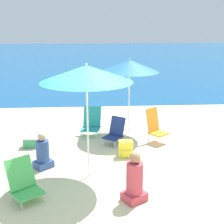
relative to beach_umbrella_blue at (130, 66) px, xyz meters
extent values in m
plane|color=beige|center=(-0.82, -2.81, -1.93)|extent=(60.00, 60.00, 0.00)
cube|color=navy|center=(-0.82, 23.00, -1.92)|extent=(60.00, 40.00, 0.01)
cylinder|color=white|center=(0.00, 0.00, -1.04)|extent=(0.04, 0.04, 1.77)
cone|color=blue|center=(0.00, 0.00, 0.00)|extent=(1.63, 1.63, 0.33)
sphere|color=white|center=(0.00, 0.00, 0.19)|extent=(0.04, 0.04, 0.04)
cylinder|color=white|center=(-1.14, -2.62, -0.94)|extent=(0.04, 0.04, 1.98)
cone|color=teal|center=(-1.14, -2.62, 0.21)|extent=(1.78, 1.78, 0.32)
sphere|color=white|center=(-1.14, -2.62, 0.38)|extent=(0.04, 0.04, 0.04)
cylinder|color=silver|center=(-2.26, -3.79, -1.85)|extent=(0.02, 0.02, 0.16)
cylinder|color=silver|center=(-1.93, -3.54, -1.85)|extent=(0.02, 0.02, 0.16)
cylinder|color=silver|center=(-2.49, -3.49, -1.85)|extent=(0.02, 0.02, 0.16)
cylinder|color=silver|center=(-2.17, -3.23, -1.85)|extent=(0.02, 0.02, 0.16)
cube|color=#47B756|center=(-2.21, -3.51, -1.75)|extent=(0.66, 0.65, 0.04)
cube|color=#47B756|center=(-2.35, -3.33, -1.45)|extent=(0.52, 0.48, 0.54)
cylinder|color=silver|center=(-0.77, -1.00, -1.83)|extent=(0.02, 0.02, 0.20)
cylinder|color=silver|center=(-0.49, -1.21, -1.83)|extent=(0.02, 0.02, 0.20)
cylinder|color=silver|center=(-0.55, -0.71, -1.83)|extent=(0.02, 0.02, 0.20)
cylinder|color=silver|center=(-0.27, -0.91, -1.83)|extent=(0.02, 0.02, 0.20)
cube|color=navy|center=(-0.52, -0.96, -1.71)|extent=(0.59, 0.59, 0.04)
cube|color=navy|center=(-0.39, -0.78, -1.45)|extent=(0.44, 0.39, 0.47)
cylinder|color=silver|center=(0.67, -1.10, -1.81)|extent=(0.02, 0.02, 0.25)
cylinder|color=silver|center=(0.94, -0.88, -1.81)|extent=(0.02, 0.02, 0.25)
cylinder|color=silver|center=(0.43, -0.83, -1.81)|extent=(0.02, 0.02, 0.25)
cylinder|color=silver|center=(0.71, -0.60, -1.81)|extent=(0.02, 0.02, 0.25)
cube|color=orange|center=(0.69, -0.85, -1.66)|extent=(0.59, 0.59, 0.04)
cube|color=orange|center=(0.55, -0.69, -1.33)|extent=(0.42, 0.39, 0.62)
cylinder|color=silver|center=(-1.35, -0.40, -1.83)|extent=(0.02, 0.02, 0.20)
cylinder|color=silver|center=(-0.93, -0.49, -1.83)|extent=(0.02, 0.02, 0.20)
cylinder|color=silver|center=(-1.26, -0.01, -1.83)|extent=(0.02, 0.02, 0.20)
cylinder|color=silver|center=(-0.85, -0.10, -1.83)|extent=(0.02, 0.02, 0.20)
cube|color=teal|center=(-1.10, -0.25, -1.71)|extent=(0.59, 0.57, 0.04)
cube|color=teal|center=(-1.05, -0.02, -1.41)|extent=(0.52, 0.29, 0.55)
cube|color=#BF3F4C|center=(-0.32, -3.60, -1.85)|extent=(0.50, 0.48, 0.16)
cylinder|color=#BF3F4C|center=(-0.32, -3.60, -1.48)|extent=(0.30, 0.30, 0.57)
sphere|color=#9E704C|center=(-0.32, -3.60, -1.10)|extent=(0.20, 0.20, 0.20)
cube|color=#334C8C|center=(-2.13, -2.14, -1.85)|extent=(0.49, 0.48, 0.16)
cylinder|color=#334C8C|center=(-2.13, -2.14, -1.54)|extent=(0.29, 0.29, 0.47)
sphere|color=tan|center=(-2.13, -2.14, -1.21)|extent=(0.19, 0.19, 0.19)
cube|color=yellow|center=(-0.27, -1.67, -1.73)|extent=(0.33, 0.23, 0.39)
cube|color=yellow|center=(-0.27, -1.80, -1.81)|extent=(0.23, 0.03, 0.17)
cube|color=#338C59|center=(-2.62, -0.91, -1.81)|extent=(0.36, 0.29, 0.24)
cube|color=white|center=(-2.62, -0.91, -1.66)|extent=(0.37, 0.30, 0.06)
camera|label=1|loc=(-1.05, -8.49, 1.11)|focal=50.00mm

